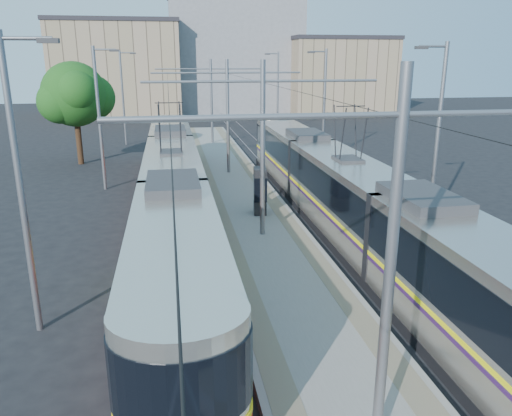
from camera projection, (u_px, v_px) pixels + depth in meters
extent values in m
plane|color=black|center=(316.00, 343.00, 13.42)|extent=(160.00, 160.00, 0.00)
cube|color=gray|center=(235.00, 185.00, 29.42)|extent=(4.00, 50.00, 0.30)
cube|color=gray|center=(210.00, 184.00, 29.14)|extent=(0.70, 50.00, 0.01)
cube|color=gray|center=(259.00, 182.00, 29.61)|extent=(0.70, 50.00, 0.01)
cube|color=gray|center=(161.00, 191.00, 28.76)|extent=(0.07, 70.00, 0.03)
cube|color=gray|center=(186.00, 190.00, 29.00)|extent=(0.07, 70.00, 0.03)
cube|color=gray|center=(282.00, 186.00, 29.93)|extent=(0.07, 70.00, 0.03)
cube|color=gray|center=(305.00, 185.00, 30.16)|extent=(0.07, 70.00, 0.03)
cube|color=black|center=(175.00, 219.00, 23.06)|extent=(2.30, 31.09, 0.40)
cube|color=beige|center=(173.00, 185.00, 22.58)|extent=(2.40, 29.49, 2.90)
cube|color=black|center=(172.00, 174.00, 22.44)|extent=(2.43, 29.49, 1.30)
cube|color=yellow|center=(173.00, 193.00, 22.70)|extent=(2.43, 29.49, 0.12)
cube|color=red|center=(174.00, 204.00, 22.84)|extent=(2.42, 29.49, 1.10)
cube|color=#2D2D30|center=(171.00, 150.00, 22.12)|extent=(1.68, 3.00, 0.30)
cube|color=black|center=(344.00, 231.00, 21.53)|extent=(2.30, 31.42, 0.40)
cube|color=#B2ACA3|center=(346.00, 194.00, 21.05)|extent=(2.40, 29.82, 2.90)
cube|color=black|center=(347.00, 182.00, 20.91)|extent=(2.43, 29.82, 1.30)
cube|color=#FFEF0D|center=(346.00, 203.00, 21.17)|extent=(2.43, 29.82, 0.12)
cube|color=#321448|center=(345.00, 206.00, 21.21)|extent=(2.43, 29.82, 0.10)
cube|color=#2D2D30|center=(348.00, 157.00, 20.59)|extent=(1.68, 3.00, 0.30)
cylinder|color=slate|center=(390.00, 273.00, 8.55)|extent=(0.20, 0.20, 7.00)
cylinder|color=slate|center=(403.00, 114.00, 7.77)|extent=(9.20, 0.10, 0.10)
cylinder|color=slate|center=(263.00, 151.00, 19.88)|extent=(0.20, 0.20, 7.00)
cylinder|color=slate|center=(263.00, 81.00, 19.10)|extent=(9.20, 0.10, 0.10)
cylinder|color=slate|center=(228.00, 117.00, 31.20)|extent=(0.20, 0.20, 7.00)
cylinder|color=slate|center=(227.00, 73.00, 30.43)|extent=(9.20, 0.10, 0.10)
cylinder|color=slate|center=(212.00, 102.00, 42.53)|extent=(0.20, 0.20, 7.00)
cylinder|color=slate|center=(211.00, 69.00, 41.75)|extent=(9.20, 0.10, 0.10)
cylinder|color=black|center=(168.00, 92.00, 27.29)|extent=(0.02, 70.00, 0.02)
cylinder|color=black|center=(296.00, 91.00, 28.45)|extent=(0.02, 70.00, 0.02)
cylinder|color=slate|center=(21.00, 192.00, 12.94)|extent=(0.18, 0.18, 8.00)
cube|color=#2D2D30|center=(48.00, 41.00, 12.04)|extent=(0.50, 0.22, 0.12)
cylinder|color=slate|center=(99.00, 120.00, 28.04)|extent=(0.18, 0.18, 8.00)
cube|color=#2D2D30|center=(114.00, 51.00, 27.14)|extent=(0.50, 0.22, 0.12)
cylinder|color=slate|center=(123.00, 99.00, 43.15)|extent=(0.18, 0.18, 8.00)
cube|color=#2D2D30|center=(133.00, 53.00, 42.24)|extent=(0.50, 0.22, 0.12)
cylinder|color=slate|center=(437.00, 141.00, 21.04)|extent=(0.18, 0.18, 8.00)
cube|color=#2D2D30|center=(421.00, 48.00, 19.78)|extent=(0.50, 0.22, 0.12)
cylinder|color=slate|center=(324.00, 106.00, 36.14)|extent=(0.18, 0.18, 8.00)
cube|color=#2D2D30|center=(311.00, 52.00, 34.88)|extent=(0.50, 0.22, 0.12)
cylinder|color=slate|center=(278.00, 92.00, 51.24)|extent=(0.18, 0.18, 8.00)
cube|color=#2D2D30|center=(268.00, 54.00, 49.98)|extent=(0.50, 0.22, 0.12)
cube|color=black|center=(260.00, 191.00, 23.35)|extent=(0.68, 1.01, 2.18)
cube|color=black|center=(260.00, 188.00, 23.31)|extent=(0.72, 1.05, 1.14)
cylinder|color=#382314|center=(79.00, 143.00, 35.76)|extent=(0.41, 0.41, 2.98)
sphere|color=#164112|center=(74.00, 94.00, 34.77)|extent=(4.47, 4.47, 4.47)
sphere|color=#164112|center=(93.00, 97.00, 35.73)|extent=(3.17, 3.17, 3.17)
cube|color=gray|center=(119.00, 70.00, 66.75)|extent=(16.00, 12.00, 11.68)
cube|color=#262328|center=(115.00, 22.00, 65.00)|extent=(16.32, 12.24, 0.50)
cube|color=gray|center=(233.00, 55.00, 72.54)|extent=(18.00, 14.00, 15.71)
cube|color=gray|center=(338.00, 77.00, 70.01)|extent=(14.00, 10.00, 9.72)
cube|color=#262328|center=(340.00, 38.00, 68.54)|extent=(14.28, 10.20, 0.50)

